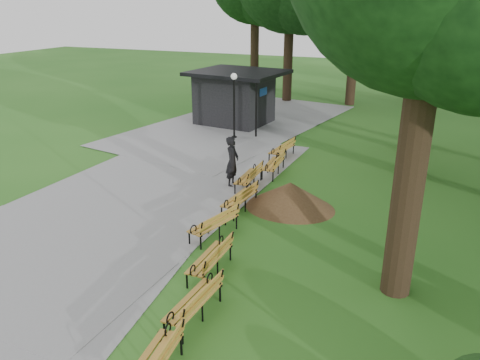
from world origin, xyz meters
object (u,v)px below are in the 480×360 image
at_px(bench_2, 210,258).
at_px(bench_4, 239,198).
at_px(bench_5, 248,177).
at_px(bench_7, 282,149).
at_px(kiosk, 234,97).
at_px(dirt_mound, 290,195).
at_px(lamp_post, 234,92).
at_px(person, 232,162).
at_px(bench_1, 193,302).
at_px(bench_3, 214,223).
at_px(bench_6, 273,164).

bearing_deg(bench_2, bench_4, -168.30).
xyz_separation_m(bench_5, bench_7, (0.03, 3.89, 0.00)).
distance_m(kiosk, dirt_mound, 12.23).
bearing_deg(bench_4, bench_2, 16.57).
relative_size(bench_2, bench_7, 1.00).
bearing_deg(lamp_post, bench_4, -65.29).
bearing_deg(person, bench_2, -165.00).
xyz_separation_m(lamp_post, bench_7, (3.29, -2.24, -1.93)).
bearing_deg(bench_7, dirt_mound, 27.58).
xyz_separation_m(bench_1, bench_5, (-1.84, 7.78, 0.00)).
height_order(bench_1, bench_3, same).
distance_m(bench_3, bench_6, 5.87).
height_order(person, bench_4, person).
relative_size(kiosk, lamp_post, 1.46).
height_order(lamp_post, bench_5, lamp_post).
xyz_separation_m(bench_2, bench_6, (-0.97, 7.75, 0.00)).
distance_m(bench_3, bench_7, 8.00).
bearing_deg(bench_5, kiosk, -155.24).
height_order(kiosk, bench_3, kiosk).
relative_size(bench_4, bench_6, 1.00).
xyz_separation_m(bench_5, bench_6, (0.37, 1.77, 0.00)).
distance_m(person, bench_1, 8.17).
bearing_deg(lamp_post, bench_2, -69.19).
relative_size(lamp_post, bench_1, 1.75).
relative_size(bench_4, bench_7, 1.00).
bearing_deg(dirt_mound, bench_7, 111.16).
relative_size(person, dirt_mound, 0.74).
bearing_deg(bench_1, kiosk, -156.33).
xyz_separation_m(person, bench_2, (1.99, -5.95, -0.52)).
bearing_deg(kiosk, bench_7, -42.01).
distance_m(bench_4, bench_6, 3.82).
bearing_deg(bench_3, lamp_post, -144.84).
xyz_separation_m(person, lamp_post, (-2.61, 6.15, 1.41)).
height_order(person, bench_5, person).
bearing_deg(bench_3, person, -148.98).
height_order(kiosk, bench_6, kiosk).
relative_size(kiosk, bench_4, 2.54).
xyz_separation_m(bench_1, bench_6, (-1.47, 9.55, 0.00)).
height_order(bench_5, bench_7, same).
distance_m(dirt_mound, bench_1, 6.63).
bearing_deg(person, bench_3, -167.23).
relative_size(person, bench_5, 1.01).
relative_size(bench_1, bench_3, 1.00).
bearing_deg(lamp_post, person, -66.99).
bearing_deg(bench_4, bench_5, -161.76).
height_order(dirt_mound, bench_1, dirt_mound).
distance_m(kiosk, bench_1, 18.11).
xyz_separation_m(bench_6, bench_7, (-0.33, 2.12, 0.00)).
height_order(kiosk, lamp_post, lamp_post).
xyz_separation_m(bench_1, bench_3, (-1.30, 3.69, 0.00)).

